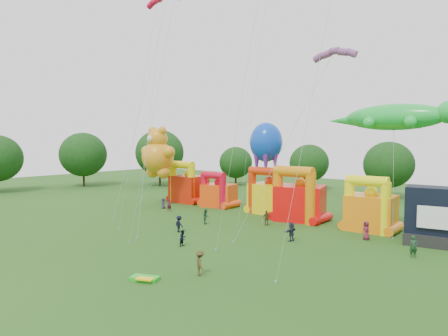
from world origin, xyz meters
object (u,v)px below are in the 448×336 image
Objects in this scene: spectator_0 at (163,203)px; spectator_4 at (267,218)px; teddy_bear_kite at (157,157)px; gecko_kite at (394,130)px; bouncy_castle_0 at (187,186)px; bouncy_castle_2 at (268,196)px; octopus_kite at (265,170)px.

spectator_4 is at bearing 14.83° from spectator_0.
gecko_kite is (33.21, 2.79, 3.56)m from teddy_bear_kite.
bouncy_castle_0 is 7.07m from teddy_bear_kite.
octopus_kite is at bearing -74.65° from bouncy_castle_2.
bouncy_castle_0 is 6.91m from spectator_0.
spectator_0 is 0.87× the size of spectator_4.
bouncy_castle_0 is at bearing -54.44° from spectator_4.
spectator_4 is (4.05, -6.61, -1.53)m from bouncy_castle_2.
gecko_kite is at bearing -7.14° from bouncy_castle_2.
bouncy_castle_2 is 7.90m from spectator_4.
bouncy_castle_2 is 0.53× the size of teddy_bear_kite.
bouncy_castle_0 is 0.55× the size of teddy_bear_kite.
bouncy_castle_0 is 3.79× the size of spectator_4.
spectator_0 is (-30.17, -4.33, -10.11)m from gecko_kite.
spectator_4 is at bearing -58.55° from bouncy_castle_2.
spectator_0 is (1.53, -6.51, -1.74)m from bouncy_castle_0.
bouncy_castle_2 is 18.66m from gecko_kite.
octopus_kite reaches higher than spectator_0.
bouncy_castle_2 is 3.87m from octopus_kite.
bouncy_castle_0 is at bearing 73.12° from teddy_bear_kite.
spectator_4 is (17.72, -0.22, 0.11)m from spectator_0.
bouncy_castle_2 is 4.15× the size of spectator_0.
spectator_4 is at bearing -159.93° from gecko_kite.
bouncy_castle_2 reaches higher than spectator_0.
gecko_kite reaches higher than octopus_kite.
teddy_bear_kite is at bearing -168.60° from octopus_kite.
spectator_0 is at bearing -26.93° from teddy_bear_kite.
bouncy_castle_2 is at bearing -93.73° from spectator_4.
teddy_bear_kite is 21.80m from spectator_4.
bouncy_castle_0 is 0.54× the size of octopus_kite.
bouncy_castle_0 is 15.21m from bouncy_castle_2.
gecko_kite is at bearing 164.88° from spectator_4.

